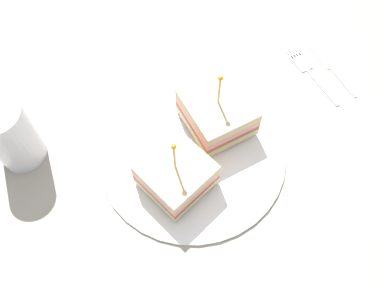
{
  "coord_description": "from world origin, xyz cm",
  "views": [
    {
      "loc": [
        8.74,
        -26.31,
        54.8
      ],
      "look_at": [
        0.0,
        0.0,
        2.95
      ],
      "focal_mm": 39.71,
      "sensor_mm": 36.0,
      "label": 1
    }
  ],
  "objects_px": {
    "sandwich_half_back": "(176,174)",
    "plate": "(192,152)",
    "sandwich_half_front": "(217,112)",
    "fork": "(307,69)",
    "drink_glass": "(13,137)",
    "knife": "(327,62)"
  },
  "relations": [
    {
      "from": "sandwich_half_front",
      "to": "knife",
      "type": "bearing_deg",
      "value": 50.72
    },
    {
      "from": "sandwich_half_back",
      "to": "plate",
      "type": "bearing_deg",
      "value": 84.28
    },
    {
      "from": "plate",
      "to": "drink_glass",
      "type": "xyz_separation_m",
      "value": [
        -0.23,
        -0.08,
        0.04
      ]
    },
    {
      "from": "plate",
      "to": "fork",
      "type": "xyz_separation_m",
      "value": [
        0.13,
        0.2,
        -0.0
      ]
    },
    {
      "from": "plate",
      "to": "drink_glass",
      "type": "distance_m",
      "value": 0.25
    },
    {
      "from": "drink_glass",
      "to": "fork",
      "type": "relative_size",
      "value": 1.06
    },
    {
      "from": "plate",
      "to": "sandwich_half_back",
      "type": "relative_size",
      "value": 2.42
    },
    {
      "from": "sandwich_half_front",
      "to": "fork",
      "type": "xyz_separation_m",
      "value": [
        0.11,
        0.15,
        -0.03
      ]
    },
    {
      "from": "drink_glass",
      "to": "plate",
      "type": "bearing_deg",
      "value": 18.27
    },
    {
      "from": "plate",
      "to": "sandwich_half_front",
      "type": "height_order",
      "value": "sandwich_half_front"
    },
    {
      "from": "sandwich_half_front",
      "to": "drink_glass",
      "type": "relative_size",
      "value": 1.17
    },
    {
      "from": "drink_glass",
      "to": "fork",
      "type": "bearing_deg",
      "value": 37.82
    },
    {
      "from": "drink_glass",
      "to": "fork",
      "type": "xyz_separation_m",
      "value": [
        0.36,
        0.28,
        -0.05
      ]
    },
    {
      "from": "plate",
      "to": "fork",
      "type": "distance_m",
      "value": 0.24
    },
    {
      "from": "plate",
      "to": "sandwich_half_front",
      "type": "distance_m",
      "value": 0.07
    },
    {
      "from": "plate",
      "to": "knife",
      "type": "relative_size",
      "value": 2.62
    },
    {
      "from": "drink_glass",
      "to": "fork",
      "type": "distance_m",
      "value": 0.46
    },
    {
      "from": "sandwich_half_back",
      "to": "fork",
      "type": "xyz_separation_m",
      "value": [
        0.13,
        0.25,
        -0.03
      ]
    },
    {
      "from": "plate",
      "to": "knife",
      "type": "height_order",
      "value": "plate"
    },
    {
      "from": "plate",
      "to": "sandwich_half_back",
      "type": "xyz_separation_m",
      "value": [
        -0.01,
        -0.05,
        0.03
      ]
    },
    {
      "from": "fork",
      "to": "knife",
      "type": "distance_m",
      "value": 0.04
    },
    {
      "from": "sandwich_half_back",
      "to": "drink_glass",
      "type": "xyz_separation_m",
      "value": [
        -0.22,
        -0.02,
        0.01
      ]
    }
  ]
}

